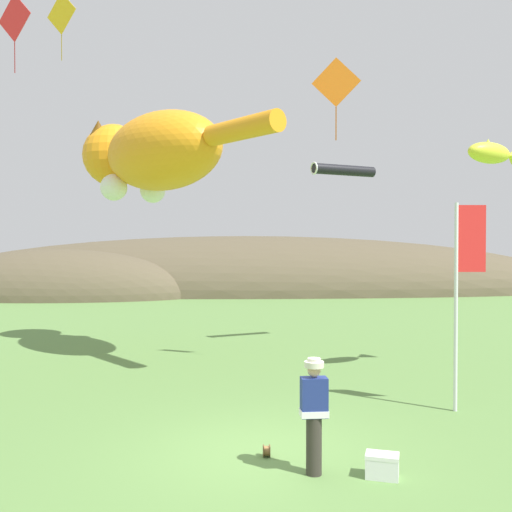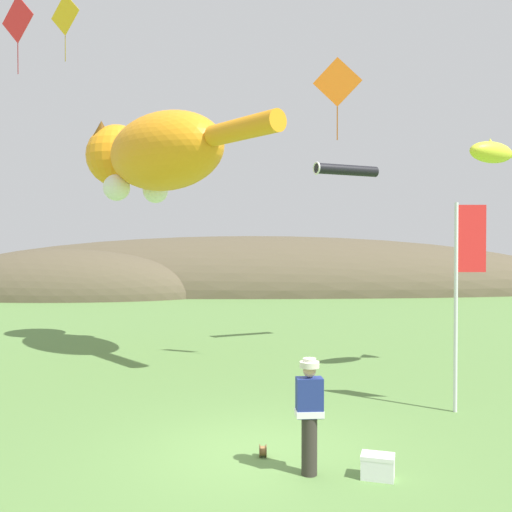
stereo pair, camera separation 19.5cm
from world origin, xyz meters
TOP-DOWN VIEW (x-y plane):
  - ground_plane at (0.00, 0.00)m, footprint 120.00×120.00m
  - distant_hill_ridge at (-1.79, 32.94)m, footprint 51.74×15.22m
  - festival_attendant at (0.76, -0.88)m, footprint 0.44×0.30m
  - kite_spool at (0.07, -0.14)m, footprint 0.12×0.20m
  - picnic_cooler at (1.77, -1.02)m, footprint 0.56×0.46m
  - festival_banner_pole at (4.30, 2.35)m, footprint 0.66×0.08m
  - kite_giant_cat at (-3.19, 8.58)m, footprint 6.57×7.52m
  - kite_fish_windsock at (6.29, 5.35)m, footprint 2.06×1.54m
  - kite_tube_streamer at (3.15, 10.11)m, footprint 2.39×1.34m
  - kite_diamond_red at (-6.99, 7.53)m, footprint 1.22×0.75m
  - kite_diamond_gold at (-6.62, 10.70)m, footprint 1.25×0.82m
  - kite_diamond_orange at (2.22, 6.00)m, footprint 1.30×0.35m

SIDE VIEW (x-z plane):
  - ground_plane at x=0.00m, z-range 0.00..0.00m
  - distant_hill_ridge at x=-1.79m, z-range -4.17..4.17m
  - kite_spool at x=0.07m, z-range 0.00..0.20m
  - picnic_cooler at x=1.77m, z-range 0.00..0.36m
  - festival_attendant at x=0.76m, z-range 0.07..1.84m
  - festival_banner_pole at x=4.30m, z-range 0.68..5.06m
  - kite_fish_windsock at x=6.29m, z-range 5.57..6.21m
  - kite_tube_streamer at x=3.15m, z-range 5.85..6.29m
  - kite_giant_cat at x=-3.19m, z-range 4.93..7.74m
  - kite_diamond_orange at x=2.22m, z-range 6.77..9.01m
  - kite_diamond_red at x=-6.99m, z-range 8.98..11.30m
  - kite_diamond_gold at x=-6.62m, z-range 10.36..12.74m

